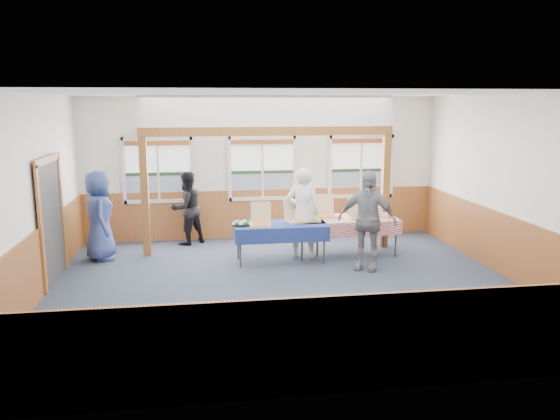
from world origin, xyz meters
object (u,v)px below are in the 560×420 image
object	(u,v)px
table_left	(280,227)
woman_white	(303,213)
table_right	(345,220)
woman_black	(187,208)
man_blue	(99,216)
person_grey	(367,220)

from	to	relation	value
table_left	woman_white	world-z (taller)	woman_white
table_right	woman_black	size ratio (longest dim) A/B	1.36
woman_white	woman_black	xyz separation A→B (m)	(-2.29, 1.46, -0.11)
woman_black	man_blue	bearing A→B (deg)	-3.79
table_left	woman_white	xyz separation A→B (m)	(0.48, 0.18, 0.21)
woman_white	man_blue	xyz separation A→B (m)	(-3.96, 0.50, -0.03)
woman_white	person_grey	world-z (taller)	person_grey
person_grey	table_right	bearing A→B (deg)	127.61
man_blue	woman_black	bearing A→B (deg)	-72.74
table_left	person_grey	xyz separation A→B (m)	(1.51, -0.70, 0.23)
man_blue	table_right	bearing A→B (deg)	-106.76
person_grey	woman_white	bearing A→B (deg)	170.12
table_left	man_blue	size ratio (longest dim) A/B	1.08
table_left	woman_white	distance (m)	0.55
woman_white	woman_black	size ratio (longest dim) A/B	1.14
woman_black	woman_white	bearing A→B (deg)	113.62
woman_black	person_grey	xyz separation A→B (m)	(3.32, -2.35, 0.13)
table_left	person_grey	size ratio (longest dim) A/B	1.03
woman_black	person_grey	size ratio (longest dim) A/B	0.86
woman_black	man_blue	size ratio (longest dim) A/B	0.90
table_right	man_blue	world-z (taller)	man_blue
table_right	person_grey	distance (m)	1.08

